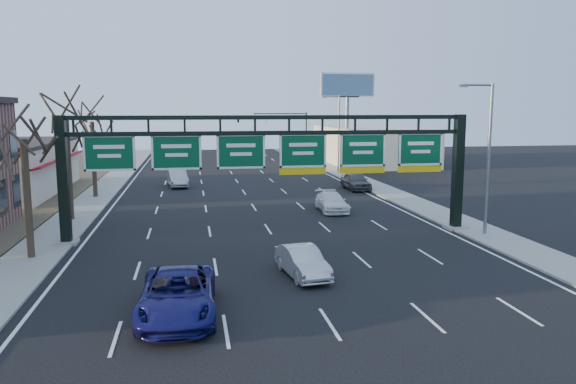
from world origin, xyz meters
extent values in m
plane|color=black|center=(0.00, 0.00, 0.00)|extent=(160.00, 160.00, 0.00)
cube|color=gray|center=(-12.80, 20.00, 0.06)|extent=(3.00, 120.00, 0.12)
cube|color=gray|center=(12.80, 20.00, 0.06)|extent=(3.00, 120.00, 0.12)
cube|color=white|center=(0.00, 20.00, 0.01)|extent=(21.60, 120.00, 0.01)
cube|color=black|center=(-11.70, 8.00, 3.60)|extent=(0.55, 0.55, 7.20)
cube|color=gray|center=(-11.70, 8.00, 0.10)|extent=(1.20, 1.20, 0.20)
cube|color=black|center=(11.70, 8.00, 3.60)|extent=(0.55, 0.55, 7.20)
cube|color=gray|center=(11.70, 8.00, 0.10)|extent=(1.20, 1.20, 0.20)
cube|color=black|center=(0.00, 8.00, 7.05)|extent=(23.40, 0.25, 0.25)
cube|color=black|center=(0.00, 8.00, 6.15)|extent=(23.40, 0.25, 0.25)
cube|color=#054727|center=(-9.17, 8.00, 5.10)|extent=(2.80, 0.10, 2.00)
cube|color=#054727|center=(-5.50, 8.00, 5.10)|extent=(2.80, 0.10, 2.00)
cube|color=#054727|center=(-1.83, 8.00, 5.10)|extent=(2.80, 0.10, 2.00)
cube|color=#054727|center=(1.83, 8.00, 5.10)|extent=(2.80, 0.10, 2.00)
cube|color=yellow|center=(1.83, 8.00, 3.88)|extent=(2.80, 0.10, 0.40)
cube|color=#054727|center=(5.50, 8.00, 5.10)|extent=(2.80, 0.10, 2.00)
cube|color=yellow|center=(5.50, 8.00, 3.88)|extent=(2.80, 0.10, 0.40)
cube|color=#054727|center=(9.17, 8.00, 5.10)|extent=(2.80, 0.10, 2.00)
cube|color=yellow|center=(9.17, 8.00, 3.88)|extent=(2.80, 0.10, 0.40)
cube|color=beige|center=(-21.50, 29.00, 2.20)|extent=(10.00, 18.00, 4.40)
cube|color=maroon|center=(-16.40, 29.00, 3.00)|extent=(1.20, 18.00, 0.40)
cube|color=beige|center=(20.00, 50.00, 2.50)|extent=(12.00, 20.00, 5.00)
cylinder|color=#30271B|center=(-12.80, 5.00, 3.16)|extent=(0.36, 0.36, 6.08)
cylinder|color=#30271B|center=(-12.80, 15.00, 3.54)|extent=(0.36, 0.36, 6.84)
cylinder|color=#30271B|center=(-12.80, 25.00, 3.35)|extent=(0.36, 0.36, 6.46)
cylinder|color=slate|center=(12.60, 6.00, 4.62)|extent=(0.20, 0.20, 9.00)
cylinder|color=slate|center=(11.70, 6.00, 9.02)|extent=(1.80, 0.12, 0.12)
cube|color=slate|center=(10.80, 6.00, 8.97)|extent=(0.50, 0.22, 0.15)
cylinder|color=slate|center=(12.60, 40.00, 4.62)|extent=(0.20, 0.20, 9.00)
cylinder|color=slate|center=(11.70, 40.00, 9.02)|extent=(1.80, 0.12, 0.12)
cube|color=slate|center=(10.80, 40.00, 8.97)|extent=(0.50, 0.22, 0.15)
cylinder|color=slate|center=(15.00, 45.00, 4.50)|extent=(0.50, 0.50, 9.00)
cube|color=slate|center=(15.00, 45.00, 9.00)|extent=(3.00, 0.30, 0.20)
cube|color=white|center=(15.00, 45.00, 10.50)|extent=(7.00, 0.30, 3.00)
cube|color=#476B8F|center=(15.00, 44.80, 10.50)|extent=(6.60, 0.05, 2.60)
cylinder|color=black|center=(11.80, 55.00, 3.50)|extent=(0.18, 0.18, 7.00)
cylinder|color=black|center=(8.00, 55.00, 6.80)|extent=(7.60, 0.14, 0.14)
imported|color=black|center=(6.00, 55.00, 6.00)|extent=(0.20, 0.20, 1.00)
imported|color=black|center=(2.00, 55.00, 6.00)|extent=(0.54, 0.54, 1.62)
imported|color=navy|center=(-5.31, -4.31, 0.83)|extent=(2.93, 6.04, 1.66)
imported|color=#B2B3B7|center=(0.16, -0.24, 0.68)|extent=(2.03, 4.28, 1.36)
imported|color=white|center=(5.52, 15.43, 0.68)|extent=(2.02, 4.72, 1.36)
imported|color=#3D3F42|center=(10.50, 25.82, 0.81)|extent=(2.09, 4.81, 1.61)
imported|color=#AAAAAF|center=(-5.99, 30.77, 0.78)|extent=(2.18, 4.89, 1.56)
camera|label=1|loc=(-4.72, -24.45, 7.58)|focal=35.00mm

